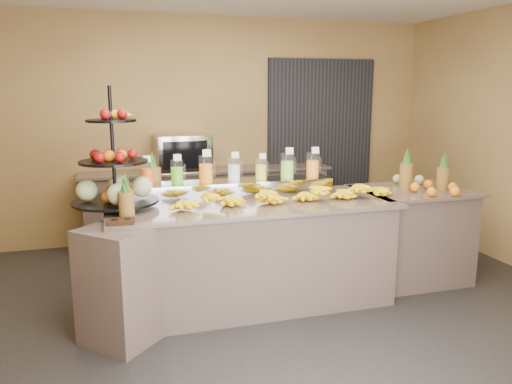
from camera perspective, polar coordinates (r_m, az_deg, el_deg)
name	(u,v)px	position (r m, az deg, el deg)	size (l,w,h in m)	color
ground	(262,315)	(4.42, 0.68, -13.88)	(6.00, 6.00, 0.00)	black
room_envelope	(256,92)	(4.79, 0.06, 11.33)	(6.04, 5.02, 2.82)	olive
buffet_counter	(241,255)	(4.44, -1.75, -7.24)	(2.75, 1.25, 0.93)	gray
right_counter	(410,234)	(5.30, 17.23, -4.61)	(1.08, 0.88, 0.93)	gray
back_ledge	(209,205)	(6.33, -5.39, -1.51)	(3.10, 0.55, 0.93)	gray
pitcher_tray	(234,189)	(4.61, -2.53, 0.40)	(1.85, 0.30, 0.15)	gray
juice_pitcher_orange_a	(147,175)	(4.45, -12.33, 1.95)	(0.11, 0.12, 0.28)	silver
juice_pitcher_green	(177,173)	(4.48, -9.01, 2.14)	(0.12, 0.12, 0.28)	silver
juice_pitcher_orange_b	(206,170)	(4.52, -5.75, 2.46)	(0.13, 0.13, 0.31)	silver
juice_pitcher_milk	(234,170)	(4.58, -2.55, 2.49)	(0.12, 0.12, 0.28)	silver
juice_pitcher_lemon	(261,170)	(4.65, 0.57, 2.54)	(0.11, 0.11, 0.26)	silver
juice_pitcher_lime	(287,167)	(4.73, 3.58, 2.87)	(0.13, 0.13, 0.31)	silver
juice_pitcher_orange_c	(313,166)	(4.82, 6.49, 2.97)	(0.12, 0.13, 0.30)	silver
banana_heap	(286,193)	(4.40, 3.41, -0.16)	(2.04, 0.18, 0.17)	yellow
fruit_stand	(121,178)	(4.29, -15.18, 1.57)	(0.85, 0.85, 1.00)	black
condiment_caddy	(121,221)	(3.83, -15.16, -3.25)	(0.19, 0.14, 0.03)	black
pineapple_left_a	(126,201)	(3.96, -14.61, -1.01)	(0.12, 0.12, 0.36)	brown
pineapple_left_b	(153,180)	(4.62, -11.69, 1.34)	(0.15, 0.15, 0.44)	brown
right_fruit_pile	(429,183)	(5.13, 19.15, 1.00)	(0.49, 0.46, 0.26)	brown
oven_warmer	(183,153)	(6.16, -8.39, 4.48)	(0.65, 0.46, 0.44)	gray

